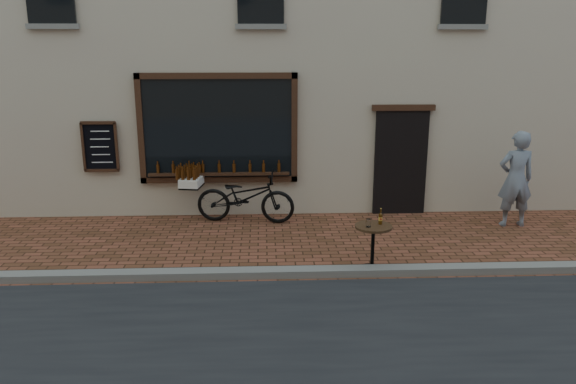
{
  "coord_description": "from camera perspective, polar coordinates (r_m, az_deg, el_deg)",
  "views": [
    {
      "loc": [
        -0.98,
        -7.97,
        3.57
      ],
      "look_at": [
        -0.57,
        1.2,
        1.1
      ],
      "focal_mm": 35.0,
      "sensor_mm": 36.0,
      "label": 1
    }
  ],
  "objects": [
    {
      "name": "bistro_table",
      "position": [
        9.05,
        8.65,
        -4.68
      ],
      "size": [
        0.59,
        0.59,
        1.01
      ],
      "color": "black",
      "rests_on": "ground"
    },
    {
      "name": "kerb",
      "position": [
        8.95,
        3.97,
        -8.08
      ],
      "size": [
        90.0,
        0.25,
        0.12
      ],
      "primitive_type": "cube",
      "color": "slate",
      "rests_on": "ground"
    },
    {
      "name": "pedestrian",
      "position": [
        11.89,
        22.13,
        1.23
      ],
      "size": [
        0.7,
        0.46,
        1.91
      ],
      "primitive_type": "imported",
      "rotation": [
        0.0,
        0.0,
        3.15
      ],
      "color": "slate",
      "rests_on": "ground"
    },
    {
      "name": "ground",
      "position": [
        8.79,
        4.11,
        -8.95
      ],
      "size": [
        90.0,
        90.0,
        0.0
      ],
      "primitive_type": "plane",
      "color": "#552F1B",
      "rests_on": "ground"
    },
    {
      "name": "cargo_bicycle",
      "position": [
        11.39,
        -4.56,
        -0.44
      ],
      "size": [
        2.43,
        0.99,
        1.12
      ],
      "rotation": [
        0.0,
        0.0,
        1.42
      ],
      "color": "black",
      "rests_on": "ground"
    }
  ]
}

